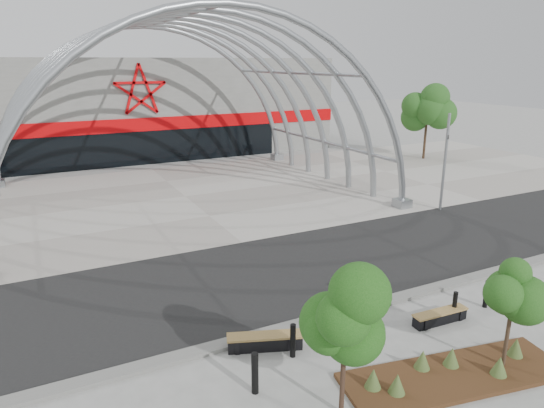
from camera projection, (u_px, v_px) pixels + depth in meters
name	position (u px, v px, depth m)	size (l,w,h in m)	color
ground	(328.00, 314.00, 15.48)	(140.00, 140.00, 0.00)	gray
road	(278.00, 272.00, 18.47)	(140.00, 7.00, 0.02)	black
forecourt	(185.00, 197.00, 28.75)	(60.00, 17.00, 0.04)	#9E978D
kerb	(332.00, 315.00, 15.24)	(60.00, 0.50, 0.12)	slate
arena_building	(123.00, 105.00, 43.01)	(34.00, 15.24, 8.00)	slate
vault_canopy	(185.00, 197.00, 28.75)	(20.80, 15.80, 20.36)	#91969A
planting_bed	(452.00, 372.00, 12.32)	(6.14, 2.83, 0.63)	#362010
signal_pole	(445.00, 161.00, 25.49)	(0.19, 0.73, 5.19)	gray
street_tree_0	(346.00, 311.00, 10.37)	(1.59, 1.59, 3.64)	black
street_tree_1	(514.00, 293.00, 12.10)	(1.28, 1.28, 3.04)	#34261B
bench_0	(265.00, 342.00, 13.53)	(2.15, 1.17, 0.45)	black
bench_1	(440.00, 317.00, 14.89)	(1.90, 0.51, 0.39)	black
bollard_0	(293.00, 341.00, 13.10)	(0.16, 0.16, 0.98)	black
bollard_1	(255.00, 373.00, 11.64)	(0.17, 0.17, 1.09)	black
bollard_2	(370.00, 289.00, 16.08)	(0.15, 0.15, 0.97)	black
bollard_3	(455.00, 305.00, 15.09)	(0.14, 0.14, 0.89)	black
bollard_4	(486.00, 294.00, 15.76)	(0.15, 0.15, 0.93)	black
bg_tree_1	(428.00, 107.00, 38.73)	(2.70, 2.70, 5.91)	black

